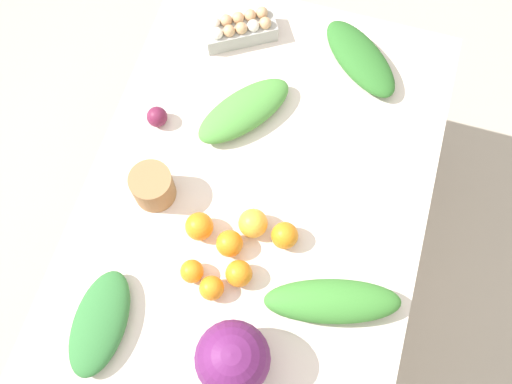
{
  "coord_description": "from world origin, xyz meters",
  "views": [
    {
      "loc": [
        -0.56,
        -0.16,
        2.27
      ],
      "look_at": [
        0.0,
        0.0,
        0.75
      ],
      "focal_mm": 40.0,
      "sensor_mm": 36.0,
      "label": 1
    }
  ],
  "objects_px": {
    "greens_bunch_dandelion": "(360,58)",
    "greens_bunch_beet_tops": "(244,111)",
    "orange_6": "(199,226)",
    "beet_root": "(157,117)",
    "orange_5": "(285,235)",
    "orange_0": "(212,288)",
    "greens_bunch_scallion": "(100,323)",
    "paper_bag": "(153,186)",
    "orange_2": "(229,243)",
    "egg_carton": "(240,29)",
    "cabbage_purple": "(233,358)",
    "orange_1": "(253,223)",
    "greens_bunch_kale": "(332,301)",
    "orange_4": "(192,271)",
    "orange_3": "(239,274)"
  },
  "relations": [
    {
      "from": "orange_4",
      "to": "orange_1",
      "type": "bearing_deg",
      "value": -34.75
    },
    {
      "from": "orange_3",
      "to": "orange_5",
      "type": "height_order",
      "value": "orange_5"
    },
    {
      "from": "egg_carton",
      "to": "greens_bunch_beet_tops",
      "type": "bearing_deg",
      "value": 78.44
    },
    {
      "from": "orange_3",
      "to": "paper_bag",
      "type": "bearing_deg",
      "value": 61.23
    },
    {
      "from": "paper_bag",
      "to": "orange_0",
      "type": "xyz_separation_m",
      "value": [
        -0.22,
        -0.24,
        -0.02
      ]
    },
    {
      "from": "paper_bag",
      "to": "greens_bunch_dandelion",
      "type": "height_order",
      "value": "paper_bag"
    },
    {
      "from": "orange_2",
      "to": "cabbage_purple",
      "type": "bearing_deg",
      "value": -160.93
    },
    {
      "from": "egg_carton",
      "to": "orange_6",
      "type": "relative_size",
      "value": 3.08
    },
    {
      "from": "cabbage_purple",
      "to": "greens_bunch_dandelion",
      "type": "distance_m",
      "value": 0.99
    },
    {
      "from": "beet_root",
      "to": "orange_5",
      "type": "bearing_deg",
      "value": -118.53
    },
    {
      "from": "orange_4",
      "to": "cabbage_purple",
      "type": "bearing_deg",
      "value": -137.28
    },
    {
      "from": "greens_bunch_dandelion",
      "to": "orange_1",
      "type": "xyz_separation_m",
      "value": [
        -0.61,
        0.17,
        0.01
      ]
    },
    {
      "from": "greens_bunch_scallion",
      "to": "greens_bunch_beet_tops",
      "type": "bearing_deg",
      "value": -14.48
    },
    {
      "from": "greens_bunch_beet_tops",
      "to": "orange_0",
      "type": "relative_size",
      "value": 4.82
    },
    {
      "from": "orange_6",
      "to": "greens_bunch_dandelion",
      "type": "bearing_deg",
      "value": -24.94
    },
    {
      "from": "greens_bunch_beet_tops",
      "to": "orange_1",
      "type": "bearing_deg",
      "value": -159.34
    },
    {
      "from": "egg_carton",
      "to": "greens_bunch_scallion",
      "type": "distance_m",
      "value": 0.99
    },
    {
      "from": "greens_bunch_beet_tops",
      "to": "greens_bunch_dandelion",
      "type": "height_order",
      "value": "greens_bunch_beet_tops"
    },
    {
      "from": "greens_bunch_dandelion",
      "to": "orange_0",
      "type": "relative_size",
      "value": 4.76
    },
    {
      "from": "orange_1",
      "to": "orange_6",
      "type": "height_order",
      "value": "orange_1"
    },
    {
      "from": "orange_1",
      "to": "egg_carton",
      "type": "bearing_deg",
      "value": 20.06
    },
    {
      "from": "greens_bunch_scallion",
      "to": "orange_2",
      "type": "relative_size",
      "value": 3.77
    },
    {
      "from": "greens_bunch_scallion",
      "to": "cabbage_purple",
      "type": "bearing_deg",
      "value": -88.91
    },
    {
      "from": "greens_bunch_dandelion",
      "to": "orange_2",
      "type": "height_order",
      "value": "orange_2"
    },
    {
      "from": "paper_bag",
      "to": "orange_2",
      "type": "height_order",
      "value": "paper_bag"
    },
    {
      "from": "paper_bag",
      "to": "greens_bunch_beet_tops",
      "type": "height_order",
      "value": "paper_bag"
    },
    {
      "from": "cabbage_purple",
      "to": "orange_2",
      "type": "height_order",
      "value": "cabbage_purple"
    },
    {
      "from": "greens_bunch_kale",
      "to": "orange_4",
      "type": "xyz_separation_m",
      "value": [
        -0.03,
        0.38,
        -0.01
      ]
    },
    {
      "from": "beet_root",
      "to": "orange_3",
      "type": "bearing_deg",
      "value": -136.11
    },
    {
      "from": "greens_bunch_dandelion",
      "to": "orange_6",
      "type": "height_order",
      "value": "orange_6"
    },
    {
      "from": "greens_bunch_dandelion",
      "to": "greens_bunch_beet_tops",
      "type": "bearing_deg",
      "value": 133.56
    },
    {
      "from": "greens_bunch_kale",
      "to": "greens_bunch_scallion",
      "type": "distance_m",
      "value": 0.61
    },
    {
      "from": "egg_carton",
      "to": "greens_bunch_dandelion",
      "type": "height_order",
      "value": "egg_carton"
    },
    {
      "from": "egg_carton",
      "to": "orange_4",
      "type": "relative_size",
      "value": 3.79
    },
    {
      "from": "greens_bunch_dandelion",
      "to": "orange_2",
      "type": "bearing_deg",
      "value": 162.67
    },
    {
      "from": "greens_bunch_dandelion",
      "to": "orange_1",
      "type": "height_order",
      "value": "orange_1"
    },
    {
      "from": "cabbage_purple",
      "to": "greens_bunch_beet_tops",
      "type": "bearing_deg",
      "value": 14.52
    },
    {
      "from": "cabbage_purple",
      "to": "orange_2",
      "type": "relative_size",
      "value": 2.52
    },
    {
      "from": "cabbage_purple",
      "to": "orange_5",
      "type": "distance_m",
      "value": 0.36
    },
    {
      "from": "egg_carton",
      "to": "orange_0",
      "type": "relative_size",
      "value": 3.63
    },
    {
      "from": "greens_bunch_kale",
      "to": "greens_bunch_dandelion",
      "type": "height_order",
      "value": "greens_bunch_kale"
    },
    {
      "from": "greens_bunch_dandelion",
      "to": "greens_bunch_scallion",
      "type": "bearing_deg",
      "value": 154.18
    },
    {
      "from": "beet_root",
      "to": "orange_1",
      "type": "xyz_separation_m",
      "value": [
        -0.24,
        -0.37,
        0.01
      ]
    },
    {
      "from": "beet_root",
      "to": "orange_1",
      "type": "height_order",
      "value": "orange_1"
    },
    {
      "from": "greens_bunch_dandelion",
      "to": "orange_6",
      "type": "distance_m",
      "value": 0.73
    },
    {
      "from": "orange_0",
      "to": "orange_6",
      "type": "xyz_separation_m",
      "value": [
        0.15,
        0.08,
        0.01
      ]
    },
    {
      "from": "greens_bunch_kale",
      "to": "orange_5",
      "type": "distance_m",
      "value": 0.22
    },
    {
      "from": "beet_root",
      "to": "orange_4",
      "type": "relative_size",
      "value": 0.97
    },
    {
      "from": "greens_bunch_beet_tops",
      "to": "orange_2",
      "type": "bearing_deg",
      "value": -168.86
    },
    {
      "from": "greens_bunch_scallion",
      "to": "orange_0",
      "type": "relative_size",
      "value": 4.21
    }
  ]
}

